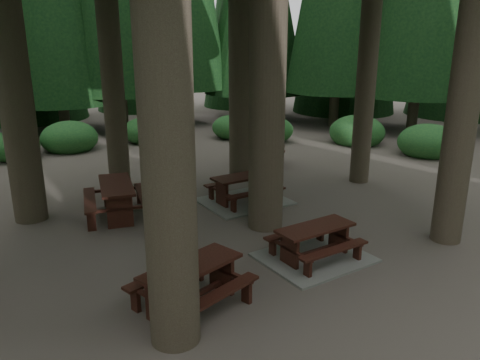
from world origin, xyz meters
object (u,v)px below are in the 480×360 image
picnic_table_c (244,193)px  picnic_table_d (262,152)px  picnic_table_e (191,279)px  picnic_table_b (117,195)px  picnic_table_a (315,248)px

picnic_table_c → picnic_table_d: picnic_table_c is taller
picnic_table_d → picnic_table_e: size_ratio=0.94×
picnic_table_c → picnic_table_b: bearing=165.9°
picnic_table_b → picnic_table_e: 4.93m
picnic_table_c → picnic_table_e: size_ratio=1.10×
picnic_table_b → picnic_table_d: 6.61m
picnic_table_b → picnic_table_d: bearing=-55.6°
picnic_table_e → picnic_table_a: bearing=-10.3°
picnic_table_a → picnic_table_e: bearing=-175.4°
picnic_table_a → picnic_table_d: picnic_table_a is taller
picnic_table_c → picnic_table_d: size_ratio=1.17×
picnic_table_b → picnic_table_c: 3.49m
picnic_table_c → picnic_table_e: 5.50m
picnic_table_d → picnic_table_b: bearing=-118.7°
picnic_table_e → picnic_table_d: bearing=32.4°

